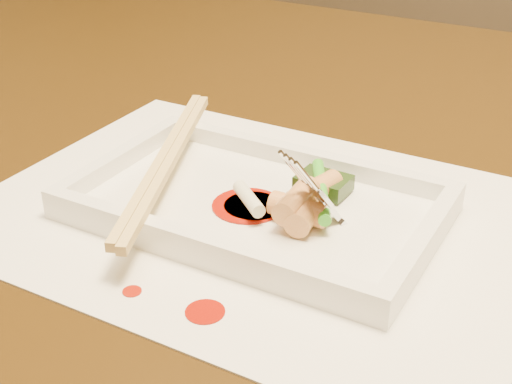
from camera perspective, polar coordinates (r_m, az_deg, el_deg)
The scene contains 22 objects.
table at distance 0.68m, azimuth 3.84°, elevation -3.95°, with size 1.40×0.90×0.75m.
placemat at distance 0.52m, azimuth -0.00°, elevation -1.81°, with size 0.40×0.30×0.00m, color white.
sauce_splatter_a at distance 0.43m, azimuth -4.09°, elevation -9.53°, with size 0.02×0.02×0.00m, color #9B1204.
sauce_splatter_b at distance 0.45m, azimuth -9.89°, elevation -7.83°, with size 0.01×0.01×0.00m, color #9B1204.
plate_base at distance 0.52m, azimuth -0.00°, elevation -1.36°, with size 0.26×0.16×0.01m, color white.
plate_rim_far at distance 0.57m, azimuth 3.63°, elevation 2.84°, with size 0.26×0.01×0.01m, color white.
plate_rim_near at distance 0.46m, azimuth -4.53°, elevation -4.19°, with size 0.26×0.01×0.01m, color white.
plate_rim_left at distance 0.58m, azimuth -10.83°, elevation 2.62°, with size 0.01×0.14×0.01m, color white.
plate_rim_right at distance 0.47m, azimuth 13.25°, elevation -3.83°, with size 0.01×0.14×0.01m, color white.
veg_piece at distance 0.53m, azimuth 5.42°, elevation 0.68°, with size 0.04×0.03×0.01m, color black.
scallion_white at distance 0.50m, azimuth -0.58°, elevation -0.52°, with size 0.01×0.01×0.04m, color #EAEACC.
scallion_green at distance 0.51m, azimuth 5.23°, elevation 0.13°, with size 0.01×0.01×0.09m, color green.
chopstick_a at distance 0.55m, azimuth -7.51°, elevation 2.69°, with size 0.01×0.25×0.01m, color #DAB76D.
chopstick_b at distance 0.54m, azimuth -6.83°, elevation 2.52°, with size 0.01×0.25×0.01m, color #DAB76D.
fork at distance 0.47m, azimuth 8.56°, elevation 5.76°, with size 0.09×0.10×0.14m, color silver, non-canonical shape.
sauce_blob_0 at distance 0.51m, azimuth -0.65°, elevation -1.10°, with size 0.05×0.05×0.00m, color #9B1204.
sauce_blob_1 at distance 0.51m, azimuth -0.09°, elevation -1.27°, with size 0.04×0.04×0.00m, color #9B1204.
sauce_blob_2 at distance 0.51m, azimuth -0.28°, elevation -1.12°, with size 0.04×0.04×0.00m, color #9B1204.
rice_cake_0 at distance 0.49m, azimuth 3.42°, elevation -1.38°, with size 0.02×0.02×0.04m, color #DEAC67.
rice_cake_1 at distance 0.49m, azimuth 3.96°, elevation -1.69°, with size 0.02×0.02×0.04m, color #DEAC67.
rice_cake_2 at distance 0.49m, azimuth 3.27°, elevation -0.70°, with size 0.02×0.02×0.04m, color #DEAC67.
rice_cake_3 at distance 0.51m, azimuth 4.69°, elevation 0.11°, with size 0.02×0.02×0.05m, color #DEAC67.
Camera 1 is at (0.24, -0.52, 1.01)m, focal length 50.00 mm.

